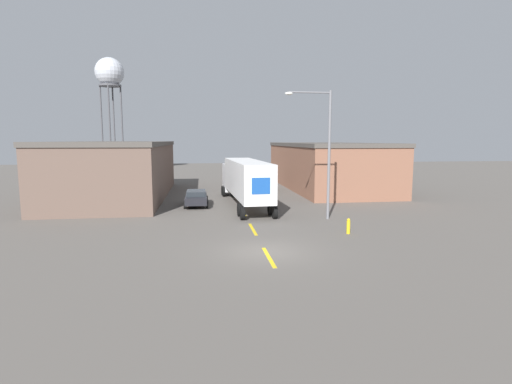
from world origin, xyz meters
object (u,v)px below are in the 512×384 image
(street_lamp, at_px, (324,145))
(fire_hydrant, at_px, (348,226))
(water_tower, at_px, (110,75))
(parked_car_left_far, at_px, (196,197))
(semi_truck, at_px, (244,178))
(parked_car_right_far, at_px, (263,184))

(street_lamp, distance_m, fire_hydrant, 6.65)
(water_tower, relative_size, street_lamp, 2.18)
(parked_car_left_far, distance_m, fire_hydrant, 14.93)
(parked_car_left_far, xyz_separation_m, water_tower, (-14.98, 38.88, 16.09))
(semi_truck, bearing_deg, fire_hydrant, -69.34)
(semi_truck, bearing_deg, water_tower, 113.13)
(semi_truck, height_order, parked_car_right_far, semi_truck)
(parked_car_left_far, bearing_deg, semi_truck, -0.88)
(street_lamp, bearing_deg, semi_truck, 124.91)
(parked_car_right_far, distance_m, water_tower, 39.80)
(water_tower, bearing_deg, street_lamp, -62.38)
(semi_truck, xyz_separation_m, parked_car_left_far, (-4.17, 0.06, -1.62))
(semi_truck, height_order, water_tower, water_tower)
(water_tower, height_order, street_lamp, water_tower)
(fire_hydrant, bearing_deg, water_tower, 115.62)
(semi_truck, relative_size, parked_car_right_far, 3.35)
(parked_car_left_far, distance_m, parked_car_right_far, 12.56)
(parked_car_left_far, relative_size, street_lamp, 0.50)
(semi_truck, height_order, street_lamp, street_lamp)
(parked_car_right_far, xyz_separation_m, water_tower, (-22.37, 28.72, 16.09))
(fire_hydrant, bearing_deg, parked_car_left_far, 128.41)
(semi_truck, height_order, fire_hydrant, semi_truck)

